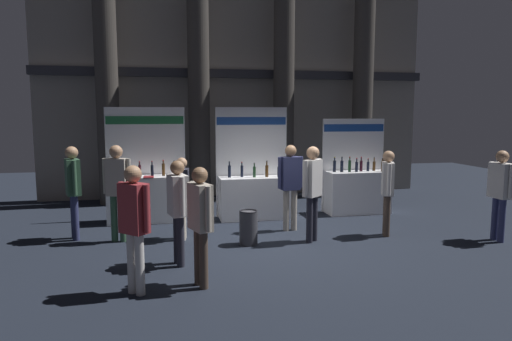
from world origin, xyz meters
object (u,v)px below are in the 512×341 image
visitor_2 (290,179)px  visitor_8 (73,184)px  exhibitor_booth_0 (147,193)px  visitor_7 (117,184)px  visitor_9 (182,191)px  exhibitor_booth_1 (254,192)px  visitor_3 (500,187)px  visitor_1 (312,185)px  trash_bin (248,227)px  visitor_0 (134,218)px  exhibitor_booth_2 (357,188)px  visitor_6 (178,202)px  visitor_5 (200,216)px  visitor_4 (388,186)px

visitor_2 → visitor_8: (-4.26, 0.17, 0.01)m
exhibitor_booth_0 → visitor_7: exhibitor_booth_0 is taller
visitor_8 → visitor_9: 2.09m
exhibitor_booth_1 → visitor_3: exhibitor_booth_1 is taller
visitor_8 → exhibitor_booth_0: bearing=116.5°
exhibitor_booth_1 → exhibitor_booth_0: bearing=175.8°
exhibitor_booth_0 → exhibitor_booth_1: exhibitor_booth_1 is taller
visitor_1 → visitor_3: (3.49, -0.66, -0.04)m
exhibitor_booth_1 → trash_bin: exhibitor_booth_1 is taller
exhibitor_booth_0 → trash_bin: size_ratio=3.99×
trash_bin → visitor_0: size_ratio=0.37×
visitor_1 → exhibitor_booth_2: bearing=8.7°
exhibitor_booth_2 → visitor_9: bearing=-160.0°
visitor_9 → visitor_0: bearing=-8.3°
visitor_1 → visitor_6: size_ratio=1.08×
visitor_0 → visitor_1: visitor_1 is taller
visitor_8 → visitor_9: size_ratio=1.13×
visitor_2 → visitor_9: (-2.22, -0.23, -0.14)m
exhibitor_booth_1 → visitor_8: 3.93m
visitor_2 → visitor_7: (-3.42, -0.16, 0.02)m
exhibitor_booth_1 → visitor_6: (-1.82, -3.02, 0.40)m
trash_bin → visitor_2: visitor_2 is taller
visitor_2 → exhibitor_booth_2: bearing=26.9°
exhibitor_booth_1 → visitor_0: 4.79m
visitor_2 → exhibitor_booth_0: bearing=148.1°
trash_bin → visitor_5: bearing=-118.3°
exhibitor_booth_2 → visitor_1: 2.97m
exhibitor_booth_1 → visitor_6: 3.55m
visitor_7 → visitor_4: bearing=9.6°
trash_bin → visitor_9: 1.47m
visitor_6 → visitor_8: size_ratio=0.94×
visitor_4 → exhibitor_booth_1: bearing=69.4°
trash_bin → visitor_6: bearing=-145.0°
trash_bin → visitor_4: size_ratio=0.38×
visitor_2 → visitor_8: size_ratio=0.99×
exhibitor_booth_1 → visitor_2: exhibitor_booth_1 is taller
visitor_6 → visitor_1: bearing=-84.6°
visitor_3 → visitor_7: visitor_7 is taller
visitor_7 → visitor_8: size_ratio=1.02×
visitor_7 → visitor_3: bearing=5.1°
visitor_5 → visitor_7: 2.93m
visitor_9 → visitor_5: bearing=10.6°
exhibitor_booth_0 → visitor_7: 1.73m
visitor_5 → visitor_2: bearing=123.5°
visitor_9 → exhibitor_booth_1: bearing=138.6°
visitor_2 → visitor_8: visitor_8 is taller
visitor_9 → visitor_8: bearing=-94.0°
exhibitor_booth_0 → visitor_8: (-1.31, -1.27, 0.45)m
visitor_6 → visitor_9: visitor_6 is taller
exhibitor_booth_1 → visitor_7: bearing=-153.9°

